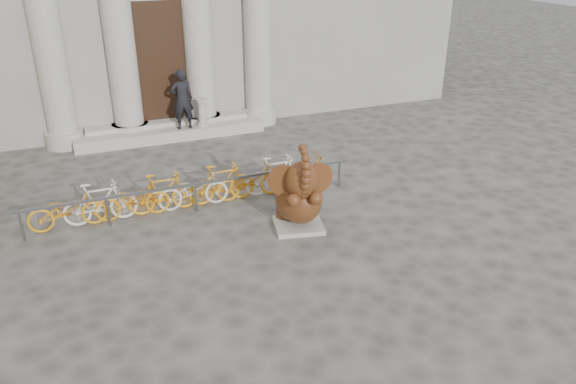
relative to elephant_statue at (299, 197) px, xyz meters
name	(u,v)px	position (x,y,z in m)	size (l,w,h in m)	color
ground	(272,295)	(-1.45, -2.17, -0.78)	(80.00, 80.00, 0.00)	#474442
entrance_steps	(171,132)	(-1.45, 7.23, -0.60)	(6.00, 1.20, 0.36)	#A8A59E
elephant_statue	(299,197)	(0.00, 0.00, 0.00)	(1.40, 1.67, 2.13)	#A8A59E
bike_rack	(193,188)	(-1.94, 1.95, -0.28)	(8.00, 0.53, 1.00)	slate
pedestrian	(182,99)	(-1.06, 6.88, 0.54)	(0.69, 0.46, 1.90)	black
balustrade_post	(202,113)	(-0.44, 6.93, -0.01)	(0.36, 0.36, 0.88)	#A8A59E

